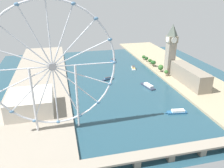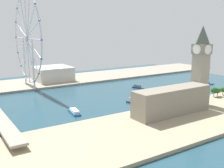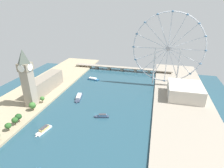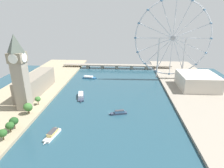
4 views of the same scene
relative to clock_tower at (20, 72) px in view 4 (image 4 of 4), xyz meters
The scene contains 13 objects.
ground_plane 110.35m from the clock_tower, ahead, with size 417.80×417.80×0.00m, color #234756.
riverbank_left 52.50m from the clock_tower, 168.61° to the left, with size 90.00×520.00×3.00m, color tan.
riverbank_right 228.08m from the clock_tower, ahead, with size 90.00×520.00×3.00m, color gray.
clock_tower is the anchor object (origin of this frame).
parliament_block 60.60m from the clock_tower, 100.21° to the left, with size 22.00×85.76×26.11m, color gray.
tree_row_embankment 54.78m from the clock_tower, 74.32° to the right, with size 11.29×108.94×12.91m.
ferris_wheel 236.15m from the clock_tower, 34.00° to the left, with size 128.33×3.20×132.57m.
riverside_hall 244.08m from the clock_tower, 20.47° to the left, with size 53.23×55.98×21.75m, color beige.
river_bridge 226.95m from the clock_tower, 63.55° to the left, with size 229.80×12.60×8.60m.
tour_boat_0 145.53m from the clock_tower, 67.75° to the left, with size 28.14×10.22×4.47m.
tour_boat_1 119.48m from the clock_tower, ahead, with size 21.95×8.94×5.01m.
tour_boat_3 84.47m from the clock_tower, 37.52° to the left, with size 14.03×35.70×5.22m.
tour_boat_4 82.72m from the clock_tower, 43.65° to the right, with size 10.44×25.52×5.28m.
Camera 4 is at (16.44, -197.20, 105.54)m, focal length 30.07 mm.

